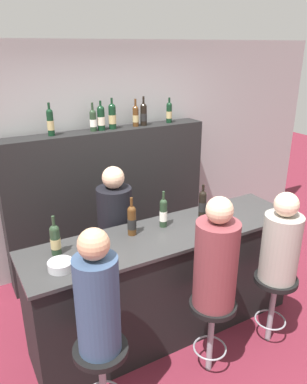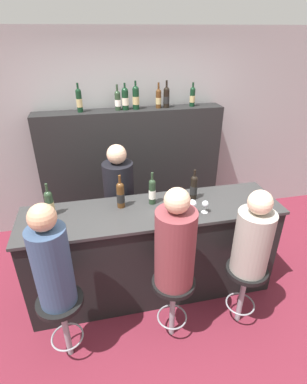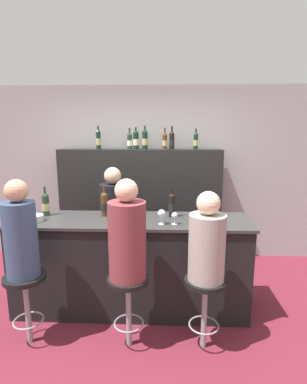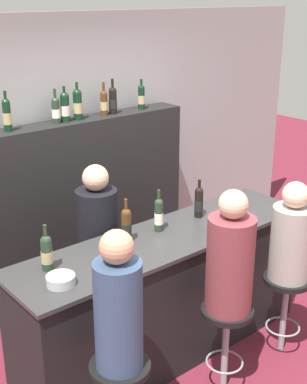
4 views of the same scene
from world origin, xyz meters
TOP-DOWN VIEW (x-y plane):
  - ground_plane at (0.00, 0.00)m, footprint 16.00×16.00m
  - wall_back at (0.00, 1.83)m, footprint 6.40×0.05m
  - bar_counter at (0.00, 0.31)m, footprint 2.52×0.65m
  - back_bar_cabinet at (0.00, 1.60)m, footprint 2.36×0.28m
  - wine_bottle_counter_0 at (-0.94, 0.42)m, footprint 0.08×0.08m
  - wine_bottle_counter_1 at (-0.29, 0.42)m, footprint 0.08×0.08m
  - wine_bottle_counter_2 at (0.02, 0.42)m, footprint 0.07×0.07m
  - wine_bottle_counter_3 at (0.44, 0.42)m, footprint 0.07×0.07m
  - wine_bottle_backbar_0 at (-0.60, 1.60)m, footprint 0.07×0.07m
  - wine_bottle_backbar_1 at (-0.15, 1.60)m, footprint 0.07×0.07m
  - wine_bottle_backbar_2 at (-0.06, 1.60)m, footprint 0.08×0.08m
  - wine_bottle_backbar_3 at (0.07, 1.60)m, footprint 0.08×0.08m
  - wine_bottle_backbar_4 at (0.36, 1.60)m, footprint 0.07×0.07m
  - wine_bottle_backbar_5 at (0.46, 1.60)m, footprint 0.08×0.08m
  - wine_bottle_backbar_6 at (0.80, 1.60)m, footprint 0.07×0.07m
  - wine_glass_0 at (0.34, 0.15)m, footprint 0.08×0.08m
  - wine_glass_1 at (0.47, 0.15)m, footprint 0.06×0.06m
  - metal_bowl at (-0.98, 0.20)m, footprint 0.18×0.18m
  - bar_stool_left at (-0.89, -0.29)m, footprint 0.37×0.37m
  - guest_seated_left at (-0.89, -0.29)m, footprint 0.28×0.28m
  - bar_stool_middle at (0.05, -0.29)m, footprint 0.37×0.37m
  - guest_seated_middle at (0.05, -0.29)m, footprint 0.33×0.33m
  - bar_stool_right at (0.73, -0.29)m, footprint 0.37×0.37m
  - guest_seated_right at (0.73, -0.29)m, footprint 0.32×0.32m
  - bartender at (-0.27, 0.84)m, footprint 0.33×0.33m

SIDE VIEW (x-z plane):
  - ground_plane at x=0.00m, z-range 0.00..0.00m
  - bar_counter at x=0.00m, z-range 0.00..1.03m
  - bar_stool_left at x=-0.89m, z-range 0.19..0.86m
  - bar_stool_middle at x=0.05m, z-range 0.19..0.86m
  - bar_stool_right at x=0.73m, z-range 0.19..0.86m
  - bartender at x=-0.27m, z-range -0.06..1.46m
  - back_bar_cabinet at x=0.00m, z-range 0.00..1.69m
  - guest_seated_right at x=0.73m, z-range 0.62..1.41m
  - guest_seated_middle at x=0.05m, z-range 0.62..1.50m
  - metal_bowl at x=-0.98m, z-range 1.03..1.10m
  - guest_seated_left at x=-0.89m, z-range 0.63..1.51m
  - wine_glass_1 at x=0.47m, z-range 1.06..1.18m
  - wine_glass_0 at x=0.34m, z-range 1.06..1.21m
  - wine_bottle_counter_0 at x=-0.94m, z-range 1.00..1.32m
  - wine_bottle_counter_3 at x=0.44m, z-range 1.00..1.32m
  - wine_bottle_counter_1 at x=-0.29m, z-range 1.00..1.34m
  - wine_bottle_counter_2 at x=0.02m, z-range 1.00..1.33m
  - wall_back at x=0.00m, z-range 0.00..2.60m
  - wine_bottle_backbar_1 at x=-0.15m, z-range 1.66..1.95m
  - wine_bottle_backbar_4 at x=0.36m, z-range 1.65..1.96m
  - wine_bottle_backbar_6 at x=0.80m, z-range 1.66..1.95m
  - wine_bottle_backbar_5 at x=0.46m, z-range 1.65..1.98m
  - wine_bottle_backbar_2 at x=-0.06m, z-range 1.66..1.98m
  - wine_bottle_backbar_0 at x=-0.60m, z-range 1.66..1.99m
  - wine_bottle_backbar_3 at x=0.07m, z-range 1.66..1.99m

